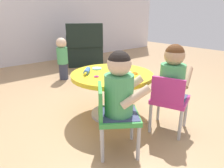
% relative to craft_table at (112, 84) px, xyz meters
% --- Properties ---
extents(ground_plane, '(10.00, 10.00, 0.00)m').
position_rel_craft_table_xyz_m(ground_plane, '(0.00, 0.00, -0.34)').
color(ground_plane, tan).
extents(craft_table, '(0.82, 0.82, 0.46)m').
position_rel_craft_table_xyz_m(craft_table, '(0.00, 0.00, 0.00)').
color(craft_table, silver).
rests_on(craft_table, ground).
extents(child_chair_left, '(0.42, 0.42, 0.54)m').
position_rel_craft_table_xyz_m(child_chair_left, '(-0.37, -0.46, -0.04)').
color(child_chair_left, '#B7B7BC').
rests_on(child_chair_left, ground).
extents(seated_child_left, '(0.44, 0.42, 0.51)m').
position_rel_craft_table_xyz_m(seated_child_left, '(-0.33, -0.48, 0.19)').
color(seated_child_left, '#3F4772').
rests_on(seated_child_left, ground).
extents(child_chair_right, '(0.39, 0.39, 0.54)m').
position_rel_craft_table_xyz_m(child_chair_right, '(0.18, -0.56, -0.04)').
color(child_chair_right, '#B7B7BC').
rests_on(child_chair_right, ground).
extents(seated_child_right, '(0.42, 0.38, 0.51)m').
position_rel_craft_table_xyz_m(seated_child_right, '(0.22, -0.55, 0.19)').
color(seated_child_right, '#3F4772').
rests_on(seated_child_right, ground).
extents(armchair_dark, '(0.96, 0.96, 0.85)m').
position_rel_craft_table_xyz_m(armchair_dark, '(1.04, 2.15, -0.03)').
color(armchair_dark, black).
rests_on(armchair_dark, ground).
extents(toddler_standing, '(0.17, 0.17, 0.67)m').
position_rel_craft_table_xyz_m(toddler_standing, '(0.20, 1.47, 0.02)').
color(toddler_standing, '#33384C').
rests_on(toddler_standing, ground).
extents(rolling_pin, '(0.17, 0.18, 0.05)m').
position_rel_craft_table_xyz_m(rolling_pin, '(-0.20, 0.15, 0.15)').
color(rolling_pin, '#3F72CC').
rests_on(rolling_pin, craft_table).
extents(craft_scissors, '(0.07, 0.13, 0.01)m').
position_rel_craft_table_xyz_m(craft_scissors, '(0.11, 0.10, 0.12)').
color(craft_scissors, silver).
rests_on(craft_scissors, craft_table).
extents(playdough_blob_0, '(0.10, 0.10, 0.01)m').
position_rel_craft_table_xyz_m(playdough_blob_0, '(-0.03, 0.22, 0.13)').
color(playdough_blob_0, '#8CCCF2').
rests_on(playdough_blob_0, craft_table).
extents(playdough_blob_1, '(0.12, 0.12, 0.02)m').
position_rel_craft_table_xyz_m(playdough_blob_1, '(0.09, -0.10, 0.13)').
color(playdough_blob_1, '#F2CC72').
rests_on(playdough_blob_1, craft_table).
extents(cookie_cutter_0, '(0.05, 0.05, 0.01)m').
position_rel_craft_table_xyz_m(cookie_cutter_0, '(-0.20, -0.01, 0.13)').
color(cookie_cutter_0, '#D83FA5').
rests_on(cookie_cutter_0, craft_table).
extents(cookie_cutter_1, '(0.07, 0.07, 0.01)m').
position_rel_craft_table_xyz_m(cookie_cutter_1, '(0.15, -0.17, 0.13)').
color(cookie_cutter_1, orange).
rests_on(cookie_cutter_1, craft_table).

